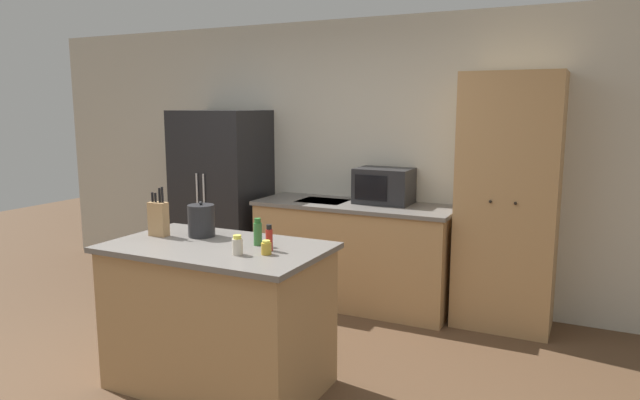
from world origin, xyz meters
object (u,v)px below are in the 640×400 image
pantry_cabinet (508,203)px  spice_bottle_short_red (266,248)px  microwave (384,186)px  spice_bottle_amber_oil (269,238)px  refrigerator (222,199)px  kettle (201,221)px  knife_block (158,218)px  spice_bottle_tall_dark (258,233)px  spice_bottle_green_herb (237,246)px

pantry_cabinet → spice_bottle_short_red: pantry_cabinet is taller
microwave → spice_bottle_amber_oil: (-0.04, -1.92, -0.08)m
refrigerator → kettle: size_ratio=7.40×
microwave → kettle: bearing=-109.7°
knife_block → spice_bottle_tall_dark: (0.74, 0.07, -0.04)m
knife_block → kettle: knife_block is taller
spice_bottle_amber_oil → kettle: bearing=168.1°
knife_block → pantry_cabinet: bearing=42.9°
spice_bottle_green_herb → kettle: (-0.49, 0.29, 0.05)m
pantry_cabinet → spice_bottle_green_herb: 2.38m
microwave → knife_block: (-0.91, -1.91, -0.03)m
pantry_cabinet → kettle: pantry_cabinet is taller
spice_bottle_short_red → knife_block: bearing=173.7°
refrigerator → pantry_cabinet: (2.75, 0.08, 0.15)m
knife_block → spice_bottle_short_red: knife_block is taller
pantry_cabinet → spice_bottle_short_red: 2.23m
knife_block → spice_bottle_tall_dark: 0.74m
spice_bottle_short_red → microwave: bearing=89.8°
pantry_cabinet → spice_bottle_tall_dark: pantry_cabinet is taller
spice_bottle_tall_dark → spice_bottle_green_herb: size_ratio=1.47×
spice_bottle_short_red → kettle: (-0.64, 0.21, 0.07)m
pantry_cabinet → spice_bottle_green_herb: pantry_cabinet is taller
pantry_cabinet → spice_bottle_tall_dark: bearing=-125.2°
microwave → spice_bottle_short_red: bearing=-90.2°
kettle → spice_bottle_short_red: bearing=-18.6°
spice_bottle_amber_oil → kettle: 0.62m
knife_block → spice_bottle_amber_oil: size_ratio=2.10×
refrigerator → spice_bottle_short_red: refrigerator is taller
refrigerator → microwave: 1.69m
knife_block → spice_bottle_green_herb: size_ratio=2.85×
refrigerator → knife_block: refrigerator is taller
pantry_cabinet → spice_bottle_green_herb: (-1.24, -2.03, -0.04)m
spice_bottle_green_herb → spice_bottle_amber_oil: bearing=55.2°
refrigerator → spice_bottle_amber_oil: (1.63, -1.78, 0.13)m
refrigerator → spice_bottle_green_herb: size_ratio=14.97×
spice_bottle_amber_oil → spice_bottle_green_herb: 0.20m
knife_block → spice_bottle_tall_dark: size_ratio=1.94×
refrigerator → pantry_cabinet: size_ratio=0.85×
knife_block → kettle: (0.27, 0.12, -0.01)m
spice_bottle_amber_oil → refrigerator: bearing=132.4°
refrigerator → spice_bottle_tall_dark: 2.27m
refrigerator → spice_bottle_green_herb: 2.47m
spice_bottle_short_red → spice_bottle_green_herb: (-0.15, -0.08, 0.02)m
spice_bottle_green_herb → kettle: size_ratio=0.49×
kettle → microwave: bearing=70.3°
refrigerator → pantry_cabinet: 2.75m
refrigerator → knife_block: (0.76, -1.77, 0.18)m
spice_bottle_green_herb → spice_bottle_tall_dark: bearing=93.9°
refrigerator → microwave: size_ratio=3.55×
spice_bottle_green_herb → kettle: 0.57m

